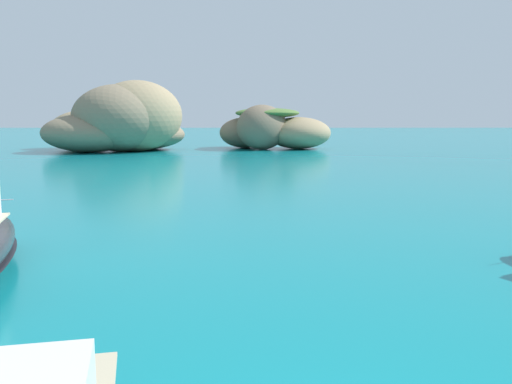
% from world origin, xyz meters
% --- Properties ---
extents(islet_large, '(22.19, 21.13, 9.64)m').
position_xyz_m(islet_large, '(-19.72, 70.30, 3.83)').
color(islet_large, '#84755B').
rests_on(islet_large, ground).
extents(islet_small, '(18.25, 14.15, 6.39)m').
position_xyz_m(islet_small, '(0.93, 74.01, 2.87)').
color(islet_small, '#756651').
rests_on(islet_small, ground).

